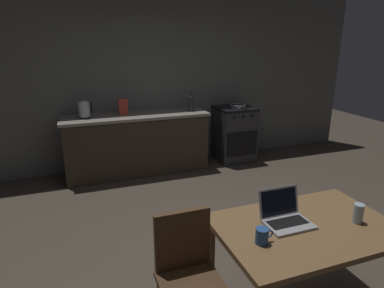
# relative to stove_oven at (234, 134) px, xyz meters

# --- Properties ---
(ground_plane) EXTENTS (12.00, 12.00, 0.00)m
(ground_plane) POSITION_rel_stove_oven_xyz_m (-1.17, -2.29, -0.46)
(ground_plane) COLOR #473D33
(back_wall) EXTENTS (6.40, 0.10, 2.79)m
(back_wall) POSITION_rel_stove_oven_xyz_m (-0.87, 0.35, 0.94)
(back_wall) COLOR #5E615D
(back_wall) RESTS_ON ground_plane
(kitchen_counter) EXTENTS (2.16, 0.64, 0.91)m
(kitchen_counter) POSITION_rel_stove_oven_xyz_m (-1.65, 0.00, 0.00)
(kitchen_counter) COLOR #382D23
(kitchen_counter) RESTS_ON ground_plane
(stove_oven) EXTENTS (0.60, 0.62, 0.91)m
(stove_oven) POSITION_rel_stove_oven_xyz_m (0.00, 0.00, 0.00)
(stove_oven) COLOR #2D2D30
(stove_oven) RESTS_ON ground_plane
(dining_table) EXTENTS (1.25, 0.81, 0.73)m
(dining_table) POSITION_rel_stove_oven_xyz_m (-1.06, -3.18, 0.20)
(dining_table) COLOR brown
(dining_table) RESTS_ON ground_plane
(chair) EXTENTS (0.40, 0.40, 0.90)m
(chair) POSITION_rel_stove_oven_xyz_m (-1.91, -3.10, 0.07)
(chair) COLOR #4C331E
(chair) RESTS_ON ground_plane
(laptop) EXTENTS (0.32, 0.27, 0.22)m
(laptop) POSITION_rel_stove_oven_xyz_m (-1.18, -3.09, 0.32)
(laptop) COLOR #99999E
(laptop) RESTS_ON dining_table
(electric_kettle) EXTENTS (0.19, 0.17, 0.25)m
(electric_kettle) POSITION_rel_stove_oven_xyz_m (-2.36, 0.00, 0.58)
(electric_kettle) COLOR black
(electric_kettle) RESTS_ON kitchen_counter
(bottle) EXTENTS (0.08, 0.08, 0.30)m
(bottle) POSITION_rel_stove_oven_xyz_m (-0.79, -0.05, 0.60)
(bottle) COLOR #2D2D33
(bottle) RESTS_ON kitchen_counter
(frying_pan) EXTENTS (0.26, 0.43, 0.05)m
(frying_pan) POSITION_rel_stove_oven_xyz_m (0.04, -0.03, 0.48)
(frying_pan) COLOR gray
(frying_pan) RESTS_ON stove_oven
(coffee_mug) EXTENTS (0.12, 0.08, 0.10)m
(coffee_mug) POSITION_rel_stove_oven_xyz_m (-1.47, -3.25, 0.32)
(coffee_mug) COLOR #264C8C
(coffee_mug) RESTS_ON dining_table
(drinking_glass) EXTENTS (0.07, 0.07, 0.14)m
(drinking_glass) POSITION_rel_stove_oven_xyz_m (-0.70, -3.26, 0.34)
(drinking_glass) COLOR #99B7C6
(drinking_glass) RESTS_ON dining_table
(cereal_box) EXTENTS (0.13, 0.05, 0.24)m
(cereal_box) POSITION_rel_stove_oven_xyz_m (-1.82, 0.02, 0.58)
(cereal_box) COLOR #B2382D
(cereal_box) RESTS_ON kitchen_counter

